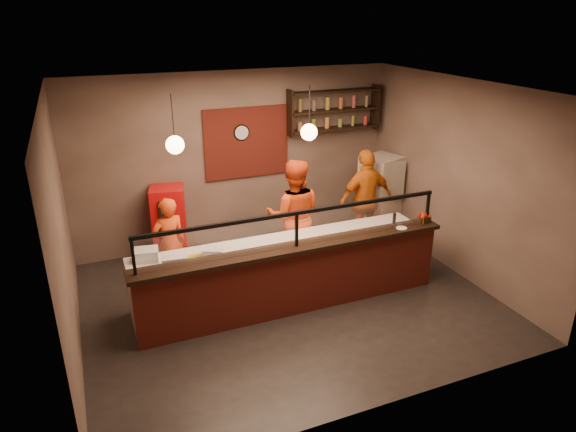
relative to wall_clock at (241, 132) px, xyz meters
name	(u,v)px	position (x,y,z in m)	size (l,w,h in m)	color
floor	(288,300)	(-0.10, -2.46, -2.10)	(6.00, 6.00, 0.00)	black
ceiling	(288,89)	(-0.10, -2.46, 1.10)	(6.00, 6.00, 0.00)	#352C29
wall_back	(236,159)	(-0.10, 0.04, -0.50)	(6.00, 6.00, 0.00)	#7D675B
wall_left	(62,236)	(-3.10, -2.46, -0.50)	(5.00, 5.00, 0.00)	#7D675B
wall_right	(458,178)	(2.90, -2.46, -0.50)	(5.00, 5.00, 0.00)	#7D675B
wall_front	(383,284)	(-0.10, -4.96, -0.50)	(6.00, 6.00, 0.00)	#7D675B
brick_patch	(247,143)	(0.10, 0.01, -0.20)	(1.60, 0.04, 1.30)	maroon
service_counter	(296,280)	(-0.10, -2.76, -1.60)	(4.60, 0.25, 1.00)	maroon
counter_ledge	(296,248)	(-0.10, -2.76, -1.07)	(4.70, 0.37, 0.06)	black
worktop_cabinet	(283,270)	(-0.10, -2.26, -1.68)	(4.60, 0.75, 0.85)	gray
worktop	(283,244)	(-0.10, -2.26, -1.23)	(4.60, 0.75, 0.05)	white
sneeze_guard	(297,226)	(-0.10, -2.76, -0.73)	(4.50, 0.05, 0.52)	white
wall_shelving	(334,110)	(1.80, -0.14, 0.30)	(1.84, 0.28, 0.85)	black
wall_clock	(241,132)	(0.00, 0.00, 0.00)	(0.30, 0.30, 0.04)	black
pendant_left	(175,145)	(-1.60, -2.26, 0.45)	(0.24, 0.24, 0.77)	black
pendant_right	(309,132)	(0.30, -2.26, 0.45)	(0.24, 0.24, 0.77)	black
cook_left	(169,244)	(-1.66, -1.34, -1.34)	(0.55, 0.36, 1.51)	#E94915
cook_mid	(294,216)	(0.39, -1.52, -1.13)	(0.94, 0.74, 1.94)	#D34013
cook_right	(365,200)	(1.95, -1.21, -1.16)	(1.10, 0.46, 1.88)	orange
fridge	(380,196)	(2.50, -0.82, -1.30)	(0.66, 0.62, 1.59)	beige
red_cooler	(169,223)	(-1.47, -0.31, -1.43)	(0.57, 0.53, 1.34)	red
pizza_dough	(306,240)	(0.25, -2.33, -1.19)	(0.49, 0.49, 0.01)	beige
prep_tub_a	(213,253)	(-1.20, -2.33, -1.13)	(0.27, 0.21, 0.13)	silver
prep_tub_b	(146,255)	(-2.09, -2.07, -1.12)	(0.33, 0.26, 0.16)	silver
prep_tub_c	(174,261)	(-1.77, -2.41, -1.12)	(0.34, 0.27, 0.17)	white
rolling_pin	(192,256)	(-1.49, -2.26, -1.17)	(0.06, 0.06, 0.36)	gold
condiment_caddy	(424,219)	(2.10, -2.73, -0.99)	(0.17, 0.14, 0.10)	black
pepper_mill	(394,220)	(1.56, -2.70, -0.93)	(0.05, 0.05, 0.22)	black
small_plate	(401,228)	(1.63, -2.81, -1.03)	(0.16, 0.16, 0.01)	white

